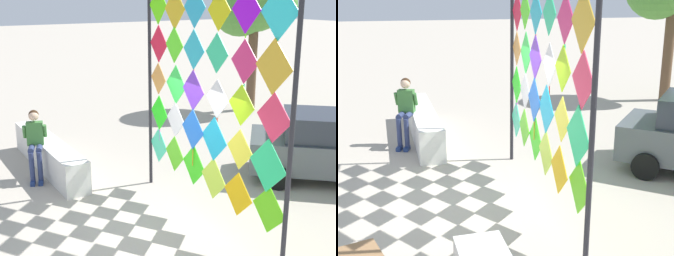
{
  "view_description": "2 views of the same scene",
  "coord_description": "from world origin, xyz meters",
  "views": [
    {
      "loc": [
        6.34,
        -3.38,
        4.0
      ],
      "look_at": [
        -0.33,
        0.7,
        1.77
      ],
      "focal_mm": 49.95,
      "sensor_mm": 36.0,
      "label": 1
    },
    {
      "loc": [
        6.79,
        -1.26,
        3.36
      ],
      "look_at": [
        0.02,
        0.62,
        1.33
      ],
      "focal_mm": 49.12,
      "sensor_mm": 36.0,
      "label": 2
    }
  ],
  "objects": [
    {
      "name": "ground",
      "position": [
        0.0,
        0.0,
        0.0
      ],
      "size": [
        120.0,
        120.0,
        0.0
      ],
      "primitive_type": "plane",
      "color": "#ADA393"
    },
    {
      "name": "plaza_ledge_left",
      "position": [
        -4.09,
        -0.32,
        0.36
      ],
      "size": [
        3.93,
        0.54,
        0.72
      ],
      "primitive_type": "cube",
      "color": "silver",
      "rests_on": "ground"
    },
    {
      "name": "kite_display_rack",
      "position": [
        0.07,
        1.18,
        2.47
      ],
      "size": [
        4.36,
        0.36,
        4.29
      ],
      "color": "#232328",
      "rests_on": "ground"
    },
    {
      "name": "seated_vendor",
      "position": [
        -3.59,
        -0.75,
        0.93
      ],
      "size": [
        0.74,
        0.59,
        1.57
      ],
      "color": "navy",
      "rests_on": "ground"
    }
  ]
}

